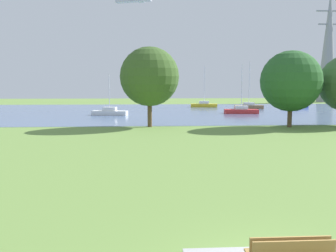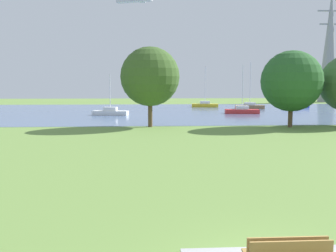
% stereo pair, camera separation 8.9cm
% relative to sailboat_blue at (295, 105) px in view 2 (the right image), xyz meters
% --- Properties ---
extents(ground_plane, '(160.00, 160.00, 0.00)m').
position_rel_sailboat_blue_xyz_m(ground_plane, '(-24.17, -37.36, -0.46)').
color(ground_plane, olive).
extents(water_surface, '(140.00, 40.00, 0.02)m').
position_rel_sailboat_blue_xyz_m(water_surface, '(-24.17, -9.36, -0.45)').
color(water_surface, slate).
rests_on(water_surface, ground).
extents(sailboat_blue, '(5.03, 2.89, 6.92)m').
position_rel_sailboat_blue_xyz_m(sailboat_blue, '(0.00, 0.00, 0.00)').
color(sailboat_blue, blue).
rests_on(sailboat_blue, water_surface).
extents(sailboat_red, '(4.90, 1.88, 6.97)m').
position_rel_sailboat_blue_xyz_m(sailboat_red, '(-13.50, -14.01, 0.00)').
color(sailboat_red, red).
rests_on(sailboat_red, water_surface).
extents(sailboat_brown, '(4.88, 1.77, 8.00)m').
position_rel_sailboat_blue_xyz_m(sailboat_brown, '(-9.57, -3.93, 0.01)').
color(sailboat_brown, brown).
rests_on(sailboat_brown, water_surface).
extents(sailboat_white, '(4.99, 2.36, 5.53)m').
position_rel_sailboat_blue_xyz_m(sailboat_white, '(-32.14, -15.78, -0.01)').
color(sailboat_white, white).
rests_on(sailboat_white, water_surface).
extents(sailboat_yellow, '(4.99, 2.31, 7.42)m').
position_rel_sailboat_blue_xyz_m(sailboat_yellow, '(-16.50, 1.01, 0.01)').
color(sailboat_yellow, yellow).
rests_on(sailboat_yellow, water_surface).
extents(tree_east_far, '(5.85, 5.85, 7.91)m').
position_rel_sailboat_blue_xyz_m(tree_east_far, '(-26.85, -29.75, 4.52)').
color(tree_east_far, brown).
rests_on(tree_east_far, ground).
extents(tree_mid_shore, '(5.96, 5.96, 7.52)m').
position_rel_sailboat_blue_xyz_m(tree_mid_shore, '(-13.01, -30.84, 4.07)').
color(tree_mid_shore, brown).
rests_on(tree_mid_shore, ground).
extents(electricity_pylon, '(6.40, 4.40, 26.28)m').
position_rel_sailboat_blue_xyz_m(electricity_pylon, '(15.59, 19.48, 12.69)').
color(electricity_pylon, gray).
rests_on(electricity_pylon, ground).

